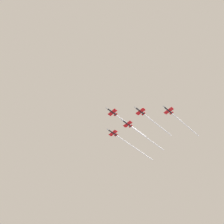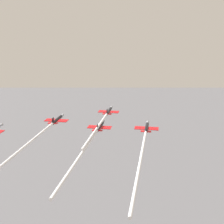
{
  "view_description": "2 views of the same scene",
  "coord_description": "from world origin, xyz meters",
  "px_view_note": "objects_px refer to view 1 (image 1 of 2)",
  "views": [
    {
      "loc": [
        99.8,
        -64.61,
        1.74
      ],
      "look_at": [
        -6.03,
        8.21,
        152.9
      ],
      "focal_mm": 41.88,
      "sensor_mm": 36.0,
      "label": 1
    },
    {
      "loc": [
        -42.51,
        112.77,
        182.43
      ],
      "look_at": [
        -5.36,
        2.4,
        151.05
      ],
      "focal_mm": 48.64,
      "sensor_mm": 36.0,
      "label": 2
    }
  ],
  "objects_px": {
    "jet_port_inner": "(150,119)",
    "jet_lead": "(122,120)",
    "jet_starboard_inner": "(126,142)",
    "jet_port_outer": "(139,132)",
    "jet_starboard_outer": "(178,118)"
  },
  "relations": [
    {
      "from": "jet_lead",
      "to": "jet_port_inner",
      "type": "xyz_separation_m",
      "value": [
        12.62,
        17.05,
        0.3
      ]
    },
    {
      "from": "jet_starboard_inner",
      "to": "jet_starboard_outer",
      "type": "height_order",
      "value": "jet_starboard_outer"
    },
    {
      "from": "jet_starboard_inner",
      "to": "jet_starboard_outer",
      "type": "xyz_separation_m",
      "value": [
        43.15,
        17.94,
        1.47
      ]
    },
    {
      "from": "jet_lead",
      "to": "jet_port_inner",
      "type": "relative_size",
      "value": 1.02
    },
    {
      "from": "jet_port_inner",
      "to": "jet_lead",
      "type": "bearing_deg",
      "value": 44.43
    },
    {
      "from": "jet_port_outer",
      "to": "jet_lead",
      "type": "bearing_deg",
      "value": 90.0
    },
    {
      "from": "jet_lead",
      "to": "jet_starboard_outer",
      "type": "xyz_separation_m",
      "value": [
        25.07,
        35.13,
        0.62
      ]
    },
    {
      "from": "jet_port_inner",
      "to": "jet_starboard_inner",
      "type": "relative_size",
      "value": 0.79
    },
    {
      "from": "jet_starboard_inner",
      "to": "jet_port_outer",
      "type": "relative_size",
      "value": 1.09
    },
    {
      "from": "jet_port_inner",
      "to": "jet_starboard_outer",
      "type": "height_order",
      "value": "jet_starboard_outer"
    },
    {
      "from": "jet_starboard_inner",
      "to": "jet_starboard_outer",
      "type": "bearing_deg",
      "value": -166.49
    },
    {
      "from": "jet_port_outer",
      "to": "jet_starboard_outer",
      "type": "relative_size",
      "value": 1.11
    },
    {
      "from": "jet_port_inner",
      "to": "jet_port_outer",
      "type": "height_order",
      "value": "jet_port_inner"
    },
    {
      "from": "jet_lead",
      "to": "jet_port_outer",
      "type": "xyz_separation_m",
      "value": [
        -3.03,
        19.01,
        -0.83
      ]
    },
    {
      "from": "jet_port_inner",
      "to": "jet_port_outer",
      "type": "bearing_deg",
      "value": -16.2
    }
  ]
}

